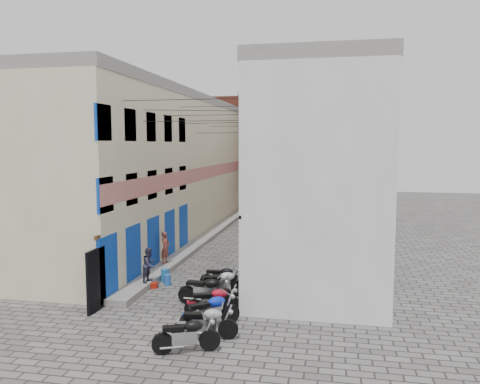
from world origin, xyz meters
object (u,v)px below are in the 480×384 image
Objects in this scene: motorcycle_e at (206,289)px; person_a at (165,248)px; person_b at (149,265)px; red_crate at (153,285)px; motorcycle_f at (221,282)px; motorcycle_b at (206,321)px; water_jug_near at (167,280)px; motorcycle_d at (213,300)px; motorcycle_g at (222,276)px; motorcycle_a at (186,333)px; motorcycle_c at (210,309)px; water_jug_far at (165,275)px.

motorcycle_e is 1.39× the size of person_a.
red_crate is (0.15, -0.01, -0.85)m from person_b.
red_crate is at bearing -160.84° from person_a.
motorcycle_b is at bearing -14.80° from motorcycle_f.
water_jug_near is at bearing -158.30° from motorcycle_b.
red_crate is at bearing -150.50° from motorcycle_d.
red_crate is at bearing -151.90° from motorcycle_b.
motorcycle_g is at bearing -0.43° from water_jug_near.
motorcycle_e reaches higher than red_crate.
red_crate is at bearing -171.47° from motorcycle_a.
motorcycle_e reaches higher than motorcycle_d.
person_a reaches higher than motorcycle_d.
motorcycle_b is 0.98× the size of motorcycle_d.
motorcycle_a is at bearing -19.66° from motorcycle_f.
motorcycle_c is 2.99m from motorcycle_f.
motorcycle_f reaches higher than water_jug_far.
person_b is 1.05m from water_jug_near.
motorcycle_e is at bearing -30.07° from red_crate.
water_jug_far is (0.72, -2.01, -0.73)m from person_a.
water_jug_near is (-2.33, 0.02, -0.30)m from motorcycle_g.
motorcycle_d reaches higher than water_jug_near.
motorcycle_e is 3.22m from person_b.
person_b is 2.63× the size of water_jug_far.
motorcycle_b is 5.74m from water_jug_near.
person_a reaches higher than motorcycle_a.
water_jug_far is at bearing -160.98° from motorcycle_d.
person_b is at bearing -117.90° from motorcycle_e.
person_b reaches higher than motorcycle_f.
motorcycle_g is at bearing 162.00° from motorcycle_a.
motorcycle_b is 1.37× the size of person_b.
water_jug_near is 0.84× the size of water_jug_far.
water_jug_near is 0.65m from red_crate.
person_a is 2.26m from water_jug_far.
person_b is at bearing -107.92° from water_jug_far.
motorcycle_e is at bearing -109.38° from person_b.
motorcycle_b is 5.48× the size of red_crate.
person_a is at bearing 111.93° from water_jug_near.
water_jug_far reaches higher than water_jug_near.
motorcycle_e is 1.47× the size of person_b.
motorcycle_c reaches higher than motorcycle_b.
water_jug_near is at bearing -133.64° from motorcycle_f.
red_crate is (-3.45, 4.42, -0.45)m from motorcycle_b.
person_b reaches higher than water_jug_far.
motorcycle_b reaches higher than red_crate.
motorcycle_d is at bearing 157.39° from motorcycle_a.
motorcycle_d is at bearing -38.84° from red_crate.
motorcycle_b is 0.95× the size of motorcycle_f.
motorcycle_e is (-0.71, 2.02, 0.00)m from motorcycle_c.
motorcycle_f is at bearing 160.34° from motorcycle_e.
motorcycle_c is at bearing -12.53° from motorcycle_d.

